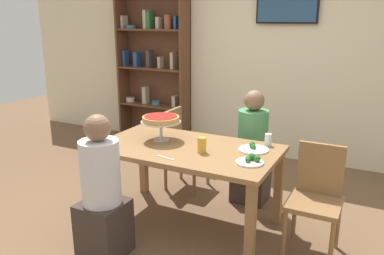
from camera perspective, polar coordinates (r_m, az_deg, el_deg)
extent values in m
plane|color=brown|center=(3.68, -0.73, -13.83)|extent=(12.00, 12.00, 0.00)
cube|color=beige|center=(5.27, 10.67, 10.94)|extent=(8.00, 0.12, 2.80)
cube|color=olive|center=(3.39, -0.77, -3.18)|extent=(1.58, 0.90, 0.04)
cube|color=olive|center=(3.62, -14.10, -8.70)|extent=(0.07, 0.07, 0.70)
cube|color=olive|center=(2.95, 8.58, -14.27)|extent=(0.07, 0.07, 0.70)
cube|color=olive|center=(4.18, -7.14, -4.94)|extent=(0.07, 0.07, 0.70)
cube|color=olive|center=(3.62, 12.59, -8.58)|extent=(0.07, 0.07, 0.70)
cube|color=brown|center=(6.08, -10.07, 8.73)|extent=(0.03, 0.30, 2.20)
cube|color=brown|center=(5.50, -1.02, 8.25)|extent=(0.03, 0.30, 2.20)
cube|color=brown|center=(5.89, -5.01, 8.70)|extent=(1.10, 0.02, 2.20)
cube|color=brown|center=(6.00, -5.48, -1.82)|extent=(1.04, 0.28, 0.02)
cube|color=brown|center=(5.86, -5.62, 3.31)|extent=(1.04, 0.28, 0.02)
cube|color=brown|center=(5.77, -5.77, 8.65)|extent=(1.04, 0.28, 0.02)
cube|color=brown|center=(5.73, -5.93, 14.12)|extent=(1.04, 0.28, 0.02)
cylinder|color=beige|center=(6.09, -9.07, 4.10)|extent=(0.14, 0.14, 0.07)
cube|color=#B2A88E|center=(5.91, -6.83, 4.76)|extent=(0.06, 0.11, 0.25)
cylinder|color=#3D7084|center=(5.84, -5.34, 3.65)|extent=(0.13, 0.13, 0.05)
cube|color=#B2A88E|center=(5.65, -2.47, 3.88)|extent=(0.05, 0.12, 0.16)
cube|color=navy|center=(6.03, -9.69, 10.04)|extent=(0.04, 0.12, 0.23)
cube|color=navy|center=(5.91, -8.06, 9.90)|extent=(0.06, 0.13, 0.21)
cube|color=#3D3838|center=(5.78, -6.22, 9.99)|extent=(0.06, 0.13, 0.24)
cube|color=#B2A88E|center=(5.69, -4.65, 9.52)|extent=(0.04, 0.11, 0.16)
cube|color=#B2A88E|center=(5.57, -2.74, 9.79)|extent=(0.05, 0.13, 0.23)
cube|color=#B2A88E|center=(6.00, -9.93, 15.03)|extent=(0.04, 0.13, 0.18)
cylinder|color=#3D7084|center=(5.93, -9.01, 14.40)|extent=(0.16, 0.16, 0.05)
cube|color=#B2A88E|center=(5.77, -6.70, 15.51)|extent=(0.05, 0.13, 0.26)
cube|color=#2D6B38|center=(5.74, -6.17, 15.40)|extent=(0.06, 0.13, 0.23)
cube|color=#B2A88E|center=(5.66, -4.90, 15.08)|extent=(0.05, 0.11, 0.16)
cylinder|color=brown|center=(5.59, -3.59, 15.23)|extent=(0.11, 0.11, 0.19)
cube|color=navy|center=(5.51, -2.24, 15.16)|extent=(0.04, 0.13, 0.18)
cube|color=black|center=(5.09, 13.83, 17.11)|extent=(0.76, 0.05, 0.44)
cube|color=navy|center=(5.07, 13.76, 17.12)|extent=(0.72, 0.01, 0.40)
cube|color=#382D28|center=(3.23, -12.78, -14.26)|extent=(0.34, 0.34, 0.45)
cylinder|color=silver|center=(3.02, -13.32, -6.43)|extent=(0.30, 0.30, 0.50)
sphere|color=#846047|center=(2.91, -13.75, -0.03)|extent=(0.20, 0.20, 0.20)
cube|color=#382D28|center=(4.07, 8.63, -7.48)|extent=(0.34, 0.34, 0.45)
cylinder|color=#4C935B|center=(3.91, 8.92, -1.07)|extent=(0.30, 0.30, 0.50)
sphere|color=#846047|center=(3.82, 9.14, 3.96)|extent=(0.20, 0.20, 0.20)
cube|color=olive|center=(3.21, 17.50, -10.69)|extent=(0.40, 0.40, 0.04)
cube|color=olive|center=(3.28, 18.39, -5.77)|extent=(0.36, 0.04, 0.42)
cylinder|color=olive|center=(3.14, 19.82, -16.17)|extent=(0.04, 0.04, 0.41)
cylinder|color=olive|center=(3.19, 13.38, -15.13)|extent=(0.04, 0.04, 0.41)
cylinder|color=olive|center=(3.45, 20.64, -13.26)|extent=(0.04, 0.04, 0.41)
cylinder|color=olive|center=(3.49, 14.82, -12.37)|extent=(0.04, 0.04, 0.41)
cube|color=olive|center=(4.24, -0.71, -3.37)|extent=(0.40, 0.40, 0.04)
cube|color=olive|center=(4.25, -2.87, -0.07)|extent=(0.04, 0.36, 0.42)
cylinder|color=olive|center=(4.39, 2.40, -5.81)|extent=(0.04, 0.04, 0.41)
cylinder|color=olive|center=(4.10, 0.33, -7.42)|extent=(0.04, 0.04, 0.41)
cylinder|color=olive|center=(4.54, -1.63, -5.07)|extent=(0.04, 0.04, 0.41)
cylinder|color=olive|center=(4.26, -3.91, -6.56)|extent=(0.04, 0.04, 0.41)
cylinder|color=silver|center=(3.57, -4.54, -1.76)|extent=(0.15, 0.15, 0.01)
cylinder|color=silver|center=(3.55, -4.57, -0.45)|extent=(0.03, 0.03, 0.16)
cylinder|color=silver|center=(3.53, -4.60, 0.85)|extent=(0.37, 0.37, 0.01)
cylinder|color=tan|center=(3.52, -4.61, 1.27)|extent=(0.34, 0.34, 0.05)
cylinder|color=maroon|center=(3.51, -4.62, 1.66)|extent=(0.30, 0.30, 0.00)
cylinder|color=white|center=(3.04, 8.47, -5.09)|extent=(0.22, 0.22, 0.01)
sphere|color=#2D7028|center=(3.03, 9.59, -4.53)|extent=(0.05, 0.05, 0.05)
sphere|color=#2D7028|center=(3.06, 8.79, -4.23)|extent=(0.05, 0.05, 0.05)
sphere|color=#2D7028|center=(3.01, 8.20, -4.74)|extent=(0.04, 0.04, 0.04)
sphere|color=#2D7028|center=(3.03, 8.21, -4.56)|extent=(0.04, 0.04, 0.04)
cylinder|color=white|center=(3.33, 9.00, -3.22)|extent=(0.26, 0.26, 0.01)
sphere|color=#2D7028|center=(3.32, 9.04, -2.79)|extent=(0.04, 0.04, 0.04)
sphere|color=#2D7028|center=(3.35, 8.85, -2.50)|extent=(0.05, 0.05, 0.05)
cylinder|color=gold|center=(3.22, 1.47, -2.58)|extent=(0.07, 0.07, 0.13)
cylinder|color=white|center=(3.46, 11.13, -1.77)|extent=(0.06, 0.06, 0.11)
cube|color=silver|center=(3.51, -13.11, -2.52)|extent=(0.18, 0.07, 0.00)
cube|color=silver|center=(3.12, -3.99, -4.43)|extent=(0.18, 0.05, 0.00)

